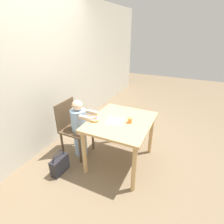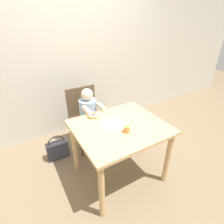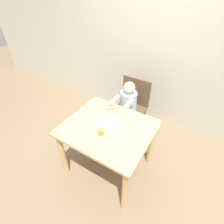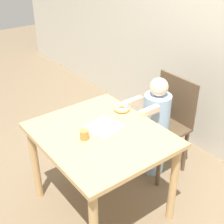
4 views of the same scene
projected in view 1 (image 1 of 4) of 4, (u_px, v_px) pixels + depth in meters
The scene contains 9 objects.
ground_plane at pixel (120, 161), 2.79m from camera, with size 12.00×12.00×0.00m, color #7A664C.
wall_back at pixel (43, 75), 2.78m from camera, with size 8.00×0.05×2.50m.
dining_table at pixel (121, 127), 2.52m from camera, with size 0.98×0.85×0.74m.
chair at pixel (73, 127), 2.81m from camera, with size 0.44×0.41×0.91m.
child_figure at pixel (80, 129), 2.77m from camera, with size 0.25×0.41×0.97m.
donut at pixel (95, 119), 2.46m from camera, with size 0.13×0.13×0.05m.
napkin at pixel (115, 121), 2.46m from camera, with size 0.27×0.27×0.00m.
handbag at pixel (60, 164), 2.53m from camera, with size 0.29×0.12×0.37m.
cup at pixel (130, 120), 2.40m from camera, with size 0.06×0.06×0.07m.
Camera 1 is at (-2.03, -0.82, 1.91)m, focal length 28.00 mm.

